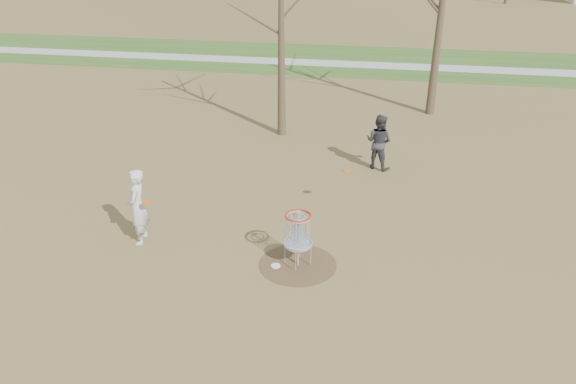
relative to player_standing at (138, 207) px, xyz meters
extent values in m
plane|color=brown|center=(3.96, -0.35, -0.95)|extent=(160.00, 160.00, 0.00)
cube|color=#2D5119|center=(3.96, 20.65, -0.95)|extent=(160.00, 8.00, 0.01)
cube|color=#9E9E99|center=(3.96, 19.65, -0.94)|extent=(160.00, 1.50, 0.01)
cylinder|color=#47331E|center=(3.96, -0.35, -0.95)|extent=(1.80, 1.80, 0.01)
imported|color=silver|center=(0.00, 0.00, 0.00)|extent=(0.57, 0.76, 1.91)
imported|color=#333136|center=(5.55, 5.62, -0.07)|extent=(1.05, 0.96, 1.77)
cylinder|color=white|center=(3.48, -0.52, -0.93)|extent=(0.22, 0.22, 0.02)
cylinder|color=#DA640B|center=(4.79, 2.44, 0.28)|extent=(0.22, 0.22, 0.08)
cylinder|color=#E6580C|center=(0.35, -0.21, 0.25)|extent=(0.22, 0.22, 0.02)
cylinder|color=#9EA3AD|center=(3.96, -0.35, -0.28)|extent=(0.05, 0.05, 1.35)
cylinder|color=#9EA3AD|center=(3.96, -0.35, -0.40)|extent=(0.64, 0.64, 0.04)
torus|color=#9EA3AD|center=(3.96, -0.35, 0.30)|extent=(0.60, 0.60, 0.04)
torus|color=#B8220C|center=(3.96, -0.35, 0.33)|extent=(0.60, 0.60, 0.04)
cone|color=#382B1E|center=(1.96, 8.15, 2.80)|extent=(0.32, 0.32, 7.50)
cone|color=#382B1E|center=(7.46, 11.65, 3.30)|extent=(0.36, 0.36, 8.50)
camera|label=1|loc=(5.68, -11.10, 6.23)|focal=35.00mm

